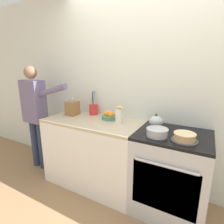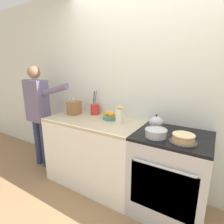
{
  "view_description": "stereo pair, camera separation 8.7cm",
  "coord_description": "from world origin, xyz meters",
  "px_view_note": "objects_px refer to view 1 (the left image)",
  "views": [
    {
      "loc": [
        0.57,
        -1.45,
        1.56
      ],
      "look_at": [
        -0.39,
        0.29,
        1.05
      ],
      "focal_mm": 28.0,
      "sensor_mm": 36.0,
      "label": 1
    },
    {
      "loc": [
        0.64,
        -1.4,
        1.56
      ],
      "look_at": [
        -0.39,
        0.29,
        1.05
      ],
      "focal_mm": 28.0,
      "sensor_mm": 36.0,
      "label": 2
    }
  ],
  "objects_px": {
    "tea_kettle": "(156,122)",
    "layer_cake": "(184,137)",
    "utensil_crock": "(93,109)",
    "milk_carton": "(119,114)",
    "fruit_bowl": "(109,116)",
    "person_baker": "(35,110)",
    "stove_range": "(170,173)",
    "knife_block": "(72,108)",
    "mixing_bowl": "(157,132)"
  },
  "relations": [
    {
      "from": "mixing_bowl",
      "to": "fruit_bowl",
      "type": "relative_size",
      "value": 1.09
    },
    {
      "from": "layer_cake",
      "to": "stove_range",
      "type": "bearing_deg",
      "value": 130.41
    },
    {
      "from": "fruit_bowl",
      "to": "person_baker",
      "type": "relative_size",
      "value": 0.12
    },
    {
      "from": "stove_range",
      "to": "person_baker",
      "type": "distance_m",
      "value": 2.05
    },
    {
      "from": "stove_range",
      "to": "mixing_bowl",
      "type": "distance_m",
      "value": 0.53
    },
    {
      "from": "mixing_bowl",
      "to": "milk_carton",
      "type": "distance_m",
      "value": 0.56
    },
    {
      "from": "utensil_crock",
      "to": "stove_range",
      "type": "bearing_deg",
      "value": -11.4
    },
    {
      "from": "mixing_bowl",
      "to": "utensil_crock",
      "type": "bearing_deg",
      "value": 159.68
    },
    {
      "from": "fruit_bowl",
      "to": "person_baker",
      "type": "xyz_separation_m",
      "value": [
        -1.16,
        -0.22,
        -0.01
      ]
    },
    {
      "from": "utensil_crock",
      "to": "fruit_bowl",
      "type": "distance_m",
      "value": 0.33
    },
    {
      "from": "stove_range",
      "to": "tea_kettle",
      "type": "relative_size",
      "value": 4.77
    },
    {
      "from": "layer_cake",
      "to": "fruit_bowl",
      "type": "distance_m",
      "value": 0.98
    },
    {
      "from": "stove_range",
      "to": "utensil_crock",
      "type": "bearing_deg",
      "value": 168.6
    },
    {
      "from": "tea_kettle",
      "to": "knife_block",
      "type": "xyz_separation_m",
      "value": [
        -1.19,
        -0.04,
        0.03
      ]
    },
    {
      "from": "stove_range",
      "to": "tea_kettle",
      "type": "distance_m",
      "value": 0.57
    },
    {
      "from": "utensil_crock",
      "to": "milk_carton",
      "type": "distance_m",
      "value": 0.52
    },
    {
      "from": "tea_kettle",
      "to": "person_baker",
      "type": "bearing_deg",
      "value": -173.49
    },
    {
      "from": "stove_range",
      "to": "mixing_bowl",
      "type": "xyz_separation_m",
      "value": [
        -0.13,
        -0.14,
        0.49
      ]
    },
    {
      "from": "layer_cake",
      "to": "knife_block",
      "type": "bearing_deg",
      "value": 171.91
    },
    {
      "from": "layer_cake",
      "to": "milk_carton",
      "type": "xyz_separation_m",
      "value": [
        -0.77,
        0.2,
        0.07
      ]
    },
    {
      "from": "utensil_crock",
      "to": "milk_carton",
      "type": "relative_size",
      "value": 1.53
    },
    {
      "from": "knife_block",
      "to": "milk_carton",
      "type": "bearing_deg",
      "value": -1.15
    },
    {
      "from": "layer_cake",
      "to": "tea_kettle",
      "type": "xyz_separation_m",
      "value": [
        -0.33,
        0.25,
        0.03
      ]
    },
    {
      "from": "tea_kettle",
      "to": "knife_block",
      "type": "height_order",
      "value": "knife_block"
    },
    {
      "from": "layer_cake",
      "to": "utensil_crock",
      "type": "relative_size",
      "value": 0.69
    },
    {
      "from": "fruit_bowl",
      "to": "person_baker",
      "type": "bearing_deg",
      "value": -169.37
    },
    {
      "from": "stove_range",
      "to": "layer_cake",
      "type": "xyz_separation_m",
      "value": [
        0.12,
        -0.14,
        0.49
      ]
    },
    {
      "from": "milk_carton",
      "to": "knife_block",
      "type": "bearing_deg",
      "value": 178.85
    },
    {
      "from": "mixing_bowl",
      "to": "person_baker",
      "type": "relative_size",
      "value": 0.14
    },
    {
      "from": "tea_kettle",
      "to": "knife_block",
      "type": "bearing_deg",
      "value": -178.13
    },
    {
      "from": "tea_kettle",
      "to": "milk_carton",
      "type": "distance_m",
      "value": 0.44
    },
    {
      "from": "stove_range",
      "to": "milk_carton",
      "type": "xyz_separation_m",
      "value": [
        -0.65,
        0.06,
        0.56
      ]
    },
    {
      "from": "tea_kettle",
      "to": "fruit_bowl",
      "type": "bearing_deg",
      "value": 178.58
    },
    {
      "from": "utensil_crock",
      "to": "milk_carton",
      "type": "bearing_deg",
      "value": -18.7
    },
    {
      "from": "person_baker",
      "to": "layer_cake",
      "type": "bearing_deg",
      "value": 4.74
    },
    {
      "from": "stove_range",
      "to": "tea_kettle",
      "type": "height_order",
      "value": "tea_kettle"
    },
    {
      "from": "mixing_bowl",
      "to": "knife_block",
      "type": "bearing_deg",
      "value": 170.07
    },
    {
      "from": "stove_range",
      "to": "tea_kettle",
      "type": "bearing_deg",
      "value": 151.29
    },
    {
      "from": "utensil_crock",
      "to": "fruit_bowl",
      "type": "bearing_deg",
      "value": -17.37
    },
    {
      "from": "tea_kettle",
      "to": "layer_cake",
      "type": "bearing_deg",
      "value": -37.6
    },
    {
      "from": "knife_block",
      "to": "milk_carton",
      "type": "height_order",
      "value": "knife_block"
    },
    {
      "from": "utensil_crock",
      "to": "mixing_bowl",
      "type": "bearing_deg",
      "value": -20.32
    },
    {
      "from": "layer_cake",
      "to": "person_baker",
      "type": "bearing_deg",
      "value": 178.6
    },
    {
      "from": "tea_kettle",
      "to": "mixing_bowl",
      "type": "xyz_separation_m",
      "value": [
        0.08,
        -0.26,
        -0.02
      ]
    },
    {
      "from": "stove_range",
      "to": "utensil_crock",
      "type": "distance_m",
      "value": 1.28
    },
    {
      "from": "stove_range",
      "to": "layer_cake",
      "type": "bearing_deg",
      "value": -49.59
    },
    {
      "from": "layer_cake",
      "to": "fruit_bowl",
      "type": "height_order",
      "value": "fruit_bowl"
    },
    {
      "from": "stove_range",
      "to": "person_baker",
      "type": "xyz_separation_m",
      "value": [
        -1.99,
        -0.09,
        0.49
      ]
    },
    {
      "from": "stove_range",
      "to": "knife_block",
      "type": "relative_size",
      "value": 3.32
    },
    {
      "from": "fruit_bowl",
      "to": "mixing_bowl",
      "type": "bearing_deg",
      "value": -21.62
    }
  ]
}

